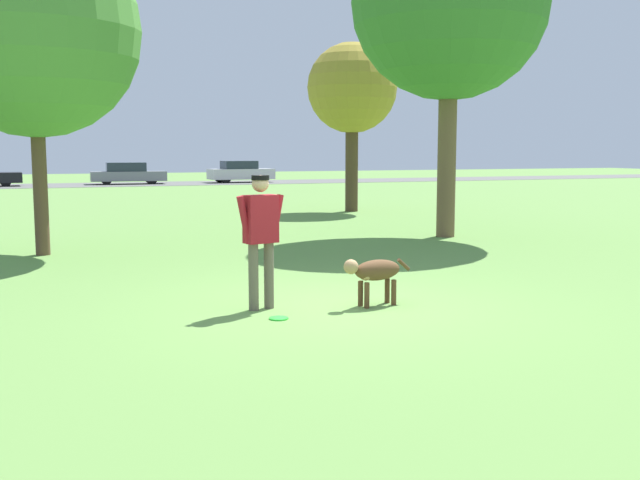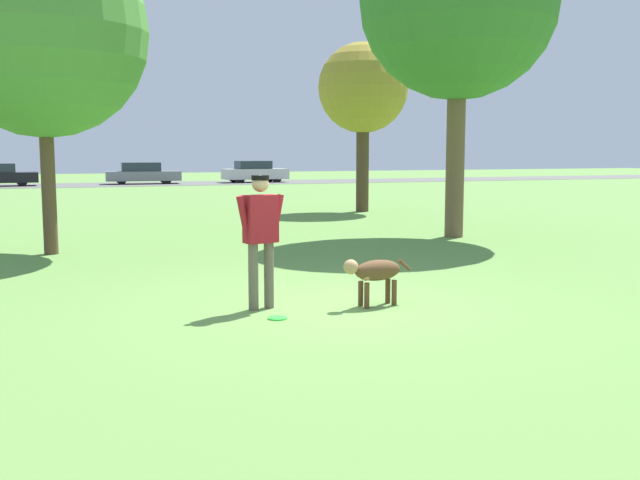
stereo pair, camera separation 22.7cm
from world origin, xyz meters
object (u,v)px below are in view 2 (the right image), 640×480
(frisbee, at_px, (278,318))
(parked_car_silver, at_px, (255,172))
(person, at_px, (261,230))
(tree_far_right, at_px, (363,89))
(dog, at_px, (374,272))
(tree_near_right, at_px, (459,0))
(parked_car_grey, at_px, (143,174))
(tree_near_left, at_px, (42,32))

(frisbee, height_order, parked_car_silver, parked_car_silver)
(person, bearing_deg, tree_far_right, 47.92)
(dog, relative_size, parked_car_silver, 0.25)
(dog, height_order, frisbee, dog)
(person, height_order, frisbee, person)
(person, height_order, tree_near_right, tree_near_right)
(person, distance_m, frisbee, 1.22)
(dog, xyz_separation_m, frisbee, (-1.44, -0.28, -0.45))
(frisbee, bearing_deg, parked_car_grey, 85.45)
(tree_near_right, distance_m, parked_car_grey, 31.78)
(person, distance_m, dog, 1.62)
(tree_near_right, height_order, tree_near_left, tree_near_right)
(tree_far_right, bearing_deg, dog, -112.85)
(frisbee, bearing_deg, tree_near_right, 46.70)
(person, relative_size, parked_car_silver, 0.42)
(tree_near_left, bearing_deg, frisbee, -70.24)
(tree_far_right, bearing_deg, parked_car_grey, 100.63)
(dog, xyz_separation_m, parked_car_silver, (8.64, 37.67, 0.22))
(person, height_order, parked_car_silver, person)
(frisbee, bearing_deg, tree_far_right, 62.90)
(person, xyz_separation_m, parked_car_silver, (10.10, 37.32, -0.37))
(parked_car_silver, bearing_deg, dog, -105.58)
(dog, height_order, parked_car_silver, parked_car_silver)
(dog, bearing_deg, tree_near_right, -135.78)
(tree_far_right, distance_m, parked_car_grey, 24.23)
(person, relative_size, tree_near_right, 0.22)
(parked_car_grey, relative_size, parked_car_silver, 1.09)
(parked_car_silver, bearing_deg, person, -107.81)
(tree_near_left, xyz_separation_m, parked_car_silver, (12.63, 30.82, -3.67))
(tree_near_left, relative_size, parked_car_silver, 1.54)
(tree_far_right, relative_size, parked_car_silver, 1.36)
(dog, distance_m, tree_near_right, 9.79)
(tree_far_right, xyz_separation_m, parked_car_silver, (2.61, 23.37, -3.41))
(person, relative_size, tree_near_left, 0.27)
(parked_car_grey, bearing_deg, dog, -89.73)
(frisbee, distance_m, tree_near_right, 11.01)
(frisbee, height_order, tree_near_right, tree_near_right)
(frisbee, xyz_separation_m, parked_car_silver, (10.07, 37.95, 0.67))
(tree_near_left, height_order, tree_far_right, tree_near_left)
(dog, relative_size, tree_near_right, 0.13)
(person, xyz_separation_m, frisbee, (0.03, -0.63, -1.04))
(dog, bearing_deg, tree_near_left, -68.08)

